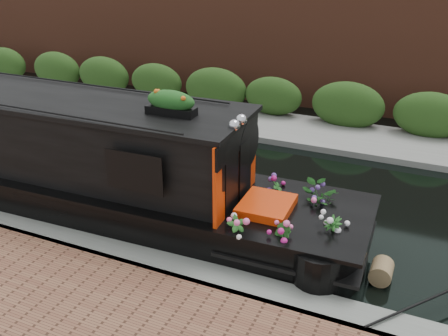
% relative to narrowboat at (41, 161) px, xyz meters
% --- Properties ---
extents(ground, '(80.00, 80.00, 0.00)m').
position_rel_narrowboat_xyz_m(ground, '(2.84, 1.99, -0.91)').
color(ground, black).
rests_on(ground, ground).
extents(near_bank_coping, '(40.00, 0.60, 0.50)m').
position_rel_narrowboat_xyz_m(near_bank_coping, '(2.84, -1.31, -0.91)').
color(near_bank_coping, slate).
rests_on(near_bank_coping, ground).
extents(far_bank_path, '(40.00, 2.40, 0.34)m').
position_rel_narrowboat_xyz_m(far_bank_path, '(2.84, 6.19, -0.91)').
color(far_bank_path, slate).
rests_on(far_bank_path, ground).
extents(far_hedge, '(40.00, 1.10, 2.80)m').
position_rel_narrowboat_xyz_m(far_hedge, '(2.84, 7.09, -0.91)').
color(far_hedge, '#244416').
rests_on(far_hedge, ground).
extents(far_brick_wall, '(40.00, 1.00, 8.00)m').
position_rel_narrowboat_xyz_m(far_brick_wall, '(2.84, 9.19, -0.91)').
color(far_brick_wall, brown).
rests_on(far_brick_wall, ground).
extents(narrowboat, '(13.10, 2.67, 3.05)m').
position_rel_narrowboat_xyz_m(narrowboat, '(0.00, 0.00, 0.00)').
color(narrowboat, black).
rests_on(narrowboat, ground).
extents(rope_fender, '(0.36, 0.44, 0.36)m').
position_rel_narrowboat_xyz_m(rope_fender, '(7.07, -0.00, -0.73)').
color(rope_fender, olive).
rests_on(rope_fender, ground).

